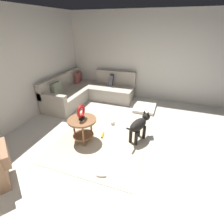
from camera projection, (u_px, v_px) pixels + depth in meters
The scene contains 12 objects.
ground_plane at pixel (132, 152), 3.49m from camera, with size 6.00×6.00×0.10m, color beige.
wall_back at pixel (5, 72), 3.71m from camera, with size 6.00×0.12×2.70m, color silver.
wall_right at pixel (156, 58), 5.30m from camera, with size 0.12×6.00×2.70m, color silver.
area_rug at pixel (103, 139), 3.80m from camera, with size 2.30×1.90×0.01m, color #BCAD93.
sectional_couch at pixel (87, 92), 5.59m from camera, with size 2.20×2.25×0.88m.
side_table at pixel (82, 124), 3.56m from camera, with size 0.60×0.60×0.54m.
torus_sculpture at pixel (81, 112), 3.42m from camera, with size 0.28×0.08×0.33m.
dog_bed_mat at pixel (145, 107), 5.13m from camera, with size 0.80×0.60×0.09m, color beige.
dog at pixel (139, 125), 3.60m from camera, with size 0.80×0.40×0.63m.
dog_toy_ball at pixel (113, 123), 4.31m from camera, with size 0.11×0.11×0.11m, color silver.
dog_toy_rope at pixel (103, 135), 3.88m from camera, with size 0.05×0.05×0.20m, color orange.
dog_toy_bone at pixel (101, 175), 2.84m from camera, with size 0.18×0.06×0.06m, color silver.
Camera 1 is at (-2.70, -0.51, 2.29)m, focal length 27.11 mm.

